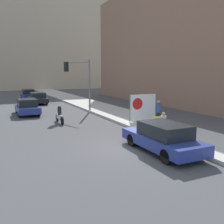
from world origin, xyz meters
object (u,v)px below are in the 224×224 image
car_on_road_nearest (27,107)px  motorcycle_on_road (60,116)px  seated_protester (164,122)px  jogger_on_sidewalk (158,112)px  traffic_light_pole (80,76)px  parked_car_curbside (163,138)px  pedestrian_behind (149,109)px  protest_banner (143,107)px  car_on_road_midblock (38,98)px  car_on_road_distant (28,94)px

car_on_road_nearest → motorcycle_on_road: size_ratio=2.01×
seated_protester → motorcycle_on_road: bearing=127.2°
jogger_on_sidewalk → motorcycle_on_road: jogger_on_sidewalk is taller
traffic_light_pole → parked_car_curbside: (-0.24, -13.01, -2.76)m
pedestrian_behind → protest_banner: 0.84m
jogger_on_sidewalk → motorcycle_on_road: size_ratio=0.77×
parked_car_curbside → car_on_road_nearest: bearing=107.4°
traffic_light_pole → car_on_road_nearest: bearing=165.1°
seated_protester → car_on_road_nearest: 13.28m
protest_banner → car_on_road_midblock: protest_banner is taller
parked_car_curbside → motorcycle_on_road: size_ratio=2.12×
protest_banner → car_on_road_nearest: 10.86m
car_on_road_distant → motorcycle_on_road: (-0.03, -19.26, -0.18)m
motorcycle_on_road → protest_banner: bearing=-27.7°
protest_banner → car_on_road_nearest: protest_banner is taller
pedestrian_behind → traffic_light_pole: (-3.30, 6.54, 2.46)m
pedestrian_behind → car_on_road_midblock: size_ratio=0.37×
seated_protester → parked_car_curbside: (-2.12, -2.73, -0.11)m
jogger_on_sidewalk → pedestrian_behind: (0.23, 1.50, -0.03)m
car_on_road_midblock → car_on_road_distant: (-0.44, 6.04, 0.03)m
car_on_road_distant → motorcycle_on_road: car_on_road_distant is taller
car_on_road_nearest → car_on_road_distant: size_ratio=1.00×
car_on_road_nearest → car_on_road_midblock: (2.18, 8.06, -0.01)m
car_on_road_nearest → protest_banner: bearing=-48.0°
protest_banner → car_on_road_distant: size_ratio=0.52×
parked_car_curbside → motorcycle_on_road: bearing=106.8°
pedestrian_behind → traffic_light_pole: traffic_light_pole is taller
jogger_on_sidewalk → car_on_road_distant: size_ratio=0.38×
protest_banner → car_on_road_midblock: bearing=107.4°
protest_banner → motorcycle_on_road: bearing=152.3°
traffic_light_pole → parked_car_curbside: 13.30m
traffic_light_pole → car_on_road_nearest: 5.58m
seated_protester → protest_banner: 3.55m
pedestrian_behind → motorcycle_on_road: 6.83m
car_on_road_nearest → motorcycle_on_road: bearing=-71.6°
pedestrian_behind → protest_banner: (-0.75, -0.28, 0.24)m
parked_car_curbside → car_on_road_midblock: (-2.28, 22.32, -0.00)m
protest_banner → car_on_road_nearest: (-7.25, 8.07, -0.52)m
parked_car_curbside → motorcycle_on_road: 9.51m
jogger_on_sidewalk → protest_banner: 1.34m
jogger_on_sidewalk → car_on_road_midblock: 18.23m
car_on_road_nearest → motorcycle_on_road: (1.72, -5.16, -0.16)m
motorcycle_on_road → pedestrian_behind: bearing=-22.7°
motorcycle_on_road → car_on_road_nearest: bearing=108.4°
car_on_road_midblock → car_on_road_distant: bearing=94.1°
pedestrian_behind → parked_car_curbside: (-3.54, -6.47, -0.29)m
jogger_on_sidewalk → seated_protester: bearing=56.6°
protest_banner → motorcycle_on_road: 6.29m
jogger_on_sidewalk → parked_car_curbside: jogger_on_sidewalk is taller
protest_banner → car_on_road_midblock: size_ratio=0.52×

